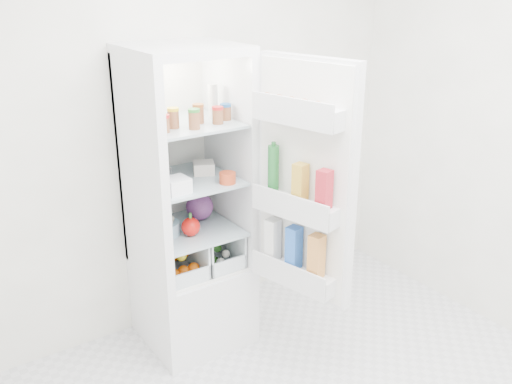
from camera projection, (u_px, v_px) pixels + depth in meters
room_walls at (370, 124)px, 2.24m from camera, size 3.02×3.02×2.61m
refrigerator at (187, 237)px, 3.43m from camera, size 0.60×0.60×1.80m
shelf_low at (191, 229)px, 3.36m from camera, size 0.49×0.53×0.01m
shelf_mid at (189, 180)px, 3.25m from camera, size 0.49×0.53×0.02m
shelf_top at (187, 123)px, 3.13m from camera, size 0.49×0.53×0.02m
crisper_left at (174, 254)px, 3.34m from camera, size 0.23×0.46×0.22m
crisper_right at (210, 244)px, 3.47m from camera, size 0.23×0.46×0.22m
condiment_jars at (190, 118)px, 3.04m from camera, size 0.46×0.32×0.08m
squeeze_bottle at (213, 101)px, 3.19m from camera, size 0.07×0.07×0.19m
tub_white at (176, 185)px, 3.02m from camera, size 0.13×0.13×0.08m
tub_cream at (204, 168)px, 3.31m from camera, size 0.16×0.16×0.07m
tin_red at (228, 178)px, 3.16m from camera, size 0.12×0.12×0.06m
foil_tray at (154, 172)px, 3.28m from camera, size 0.19×0.16×0.04m
red_cabbage at (200, 207)px, 3.45m from camera, size 0.16×0.16×0.16m
bell_pepper at (191, 227)px, 3.24m from camera, size 0.11×0.11×0.11m
mushroom_bowl at (165, 228)px, 3.26m from camera, size 0.17×0.17×0.08m
citrus_pile at (178, 260)px, 3.30m from camera, size 0.20×0.24×0.16m
veg_pile at (211, 251)px, 3.49m from camera, size 0.16×0.30×0.10m
fridge_door at (303, 188)px, 2.99m from camera, size 0.30×0.60×1.30m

